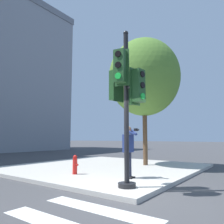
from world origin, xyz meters
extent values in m
plane|color=#424244|center=(0.00, 0.00, 0.00)|extent=(160.00, 160.00, 0.00)
cube|color=#BCB7AD|center=(3.50, 3.50, 0.06)|extent=(8.00, 8.00, 0.13)
cube|color=silver|center=(-1.20, -0.02, 0.00)|extent=(0.48, 2.79, 0.01)
cylinder|color=black|center=(0.34, 0.27, 0.19)|extent=(0.49, 0.49, 0.12)
cylinder|color=black|center=(0.34, 0.27, 2.36)|extent=(0.14, 0.14, 4.23)
sphere|color=black|center=(0.34, 0.27, 4.52)|extent=(0.15, 0.15, 0.15)
cylinder|color=black|center=(0.37, 0.46, 3.02)|extent=(0.09, 0.26, 0.05)
cube|color=#234C23|center=(0.42, 0.70, 3.02)|extent=(0.34, 0.29, 0.90)
cube|color=#234C23|center=(0.39, 0.57, 3.02)|extent=(0.42, 0.10, 1.02)
cylinder|color=black|center=(0.44, 0.84, 3.32)|extent=(0.17, 0.06, 0.17)
cylinder|color=black|center=(0.44, 0.84, 3.02)|extent=(0.17, 0.06, 0.17)
cylinder|color=green|center=(0.44, 0.84, 2.72)|extent=(0.17, 0.06, 0.17)
cylinder|color=black|center=(0.31, 0.07, 2.86)|extent=(0.09, 0.26, 0.05)
cube|color=#234C23|center=(0.28, -0.17, 2.86)|extent=(0.33, 0.28, 0.90)
cube|color=#234C23|center=(0.29, -0.04, 2.86)|extent=(0.42, 0.08, 1.02)
cylinder|color=black|center=(0.26, -0.31, 3.16)|extent=(0.17, 0.05, 0.17)
cylinder|color=black|center=(0.26, -0.31, 2.86)|extent=(0.17, 0.05, 0.17)
cylinder|color=green|center=(0.26, -0.31, 2.56)|extent=(0.17, 0.05, 0.17)
cylinder|color=black|center=(0.15, 0.23, 3.38)|extent=(0.26, 0.10, 0.05)
cube|color=#234C23|center=(-0.10, 0.18, 3.38)|extent=(0.29, 0.34, 0.90)
cube|color=#234C23|center=(0.03, 0.21, 3.38)|extent=(0.10, 0.42, 1.02)
cylinder|color=black|center=(-0.23, 0.16, 3.68)|extent=(0.06, 0.17, 0.17)
cylinder|color=black|center=(-0.23, 0.16, 3.38)|extent=(0.06, 0.17, 0.17)
cylinder|color=green|center=(-0.23, 0.16, 3.08)|extent=(0.06, 0.17, 0.17)
cylinder|color=black|center=(0.54, 0.28, 2.93)|extent=(0.26, 0.07, 0.05)
cube|color=#234C23|center=(0.78, 0.30, 2.93)|extent=(0.26, 0.32, 0.90)
cube|color=#234C23|center=(0.65, 0.29, 2.93)|extent=(0.06, 0.42, 1.02)
cylinder|color=black|center=(0.92, 0.31, 3.23)|extent=(0.04, 0.17, 0.17)
cylinder|color=black|center=(0.92, 0.31, 2.93)|extent=(0.04, 0.17, 0.17)
cylinder|color=green|center=(0.92, 0.31, 2.63)|extent=(0.04, 0.17, 0.17)
cube|color=black|center=(1.44, 0.90, 0.15)|extent=(0.09, 0.24, 0.05)
cube|color=black|center=(1.64, 0.90, 0.15)|extent=(0.09, 0.24, 0.05)
cylinder|color=#282D42|center=(1.44, 0.96, 0.55)|extent=(0.11, 0.11, 0.85)
cylinder|color=#282D42|center=(1.64, 0.96, 0.55)|extent=(0.11, 0.11, 0.85)
cube|color=navy|center=(1.54, 0.96, 1.27)|extent=(0.40, 0.22, 0.60)
sphere|color=#8C664C|center=(1.54, 0.96, 1.75)|extent=(0.23, 0.23, 0.23)
cube|color=black|center=(1.54, 0.65, 1.73)|extent=(0.12, 0.10, 0.09)
cylinder|color=black|center=(1.54, 0.58, 1.73)|extent=(0.06, 0.08, 0.06)
cylinder|color=navy|center=(1.41, 0.82, 1.65)|extent=(0.23, 0.35, 0.23)
cylinder|color=navy|center=(1.68, 0.82, 1.65)|extent=(0.23, 0.35, 0.23)
cylinder|color=brown|center=(5.04, 2.12, 1.72)|extent=(0.22, 0.22, 3.18)
ellipsoid|color=#568433|center=(5.04, 2.12, 4.58)|extent=(3.64, 3.64, 4.01)
cylinder|color=red|center=(1.04, 2.97, 0.41)|extent=(0.17, 0.17, 0.57)
sphere|color=red|center=(1.04, 2.97, 0.75)|extent=(0.15, 0.15, 0.15)
cylinder|color=red|center=(1.04, 2.86, 0.48)|extent=(0.08, 0.06, 0.08)
camera|label=1|loc=(-4.84, -2.98, 1.46)|focal=35.00mm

